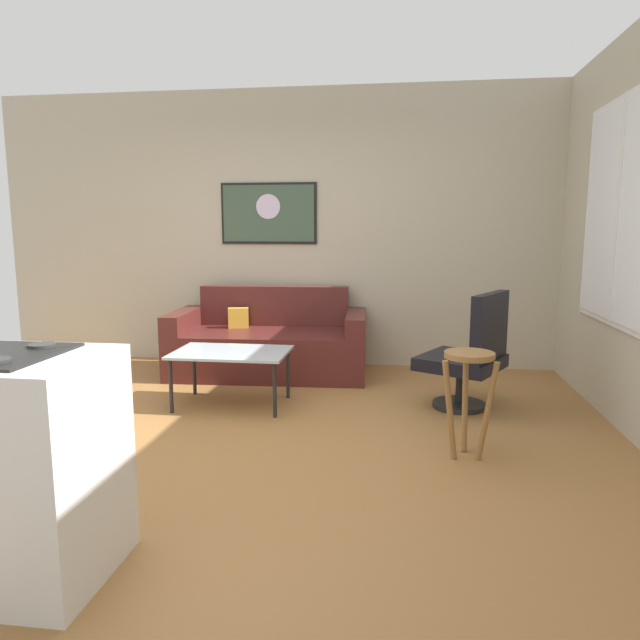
% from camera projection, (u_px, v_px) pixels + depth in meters
% --- Properties ---
extents(ground, '(6.40, 6.40, 0.04)m').
position_uv_depth(ground, '(236.00, 448.00, 3.81)').
color(ground, olive).
extents(back_wall, '(6.40, 0.05, 2.80)m').
position_uv_depth(back_wall, '(298.00, 229.00, 5.96)').
color(back_wall, '#B4AA92').
rests_on(back_wall, ground).
extents(couch, '(1.91, 0.99, 0.83)m').
position_uv_depth(couch, '(269.00, 345.00, 5.65)').
color(couch, '#4F1F1C').
rests_on(couch, ground).
extents(coffee_table, '(0.90, 0.61, 0.44)m').
position_uv_depth(coffee_table, '(231.00, 356.00, 4.60)').
color(coffee_table, silver).
rests_on(coffee_table, ground).
extents(armchair, '(0.78, 0.79, 0.93)m').
position_uv_depth(armchair, '(471.00, 354.00, 4.49)').
color(armchair, black).
rests_on(armchair, ground).
extents(bar_stool, '(0.35, 0.34, 0.67)m').
position_uv_depth(bar_stool, '(468.00, 378.00, 3.53)').
color(bar_stool, olive).
rests_on(bar_stool, ground).
extents(wall_painting, '(1.00, 0.03, 0.62)m').
position_uv_depth(wall_painting, '(269.00, 213.00, 5.93)').
color(wall_painting, black).
extents(window, '(0.03, 1.50, 1.64)m').
position_uv_depth(window, '(620.00, 212.00, 4.10)').
color(window, silver).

